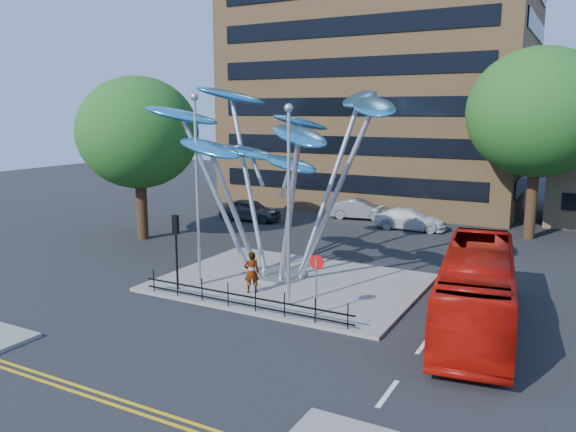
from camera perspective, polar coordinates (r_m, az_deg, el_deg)
The scene contains 18 objects.
ground at distance 21.72m, azimuth -4.95°, elevation -11.47°, with size 120.00×120.00×0.00m, color black.
traffic_island at distance 27.04m, azimuth 0.29°, elevation -6.76°, with size 12.00×9.00×0.15m, color slate.
double_yellow_near at distance 17.51m, azimuth -16.32°, elevation -17.58°, with size 40.00×0.12×0.01m, color gold.
double_yellow_far at distance 17.33m, azimuth -17.05°, elevation -17.94°, with size 40.00×0.12×0.01m, color gold.
brick_tower at distance 52.14m, azimuth 9.40°, elevation 18.04°, with size 25.00×15.00×30.00m, color #986F42.
tree_right at distance 38.89m, azimuth 24.10°, elevation 9.54°, with size 8.80×8.80×12.11m.
tree_left at distance 36.75m, azimuth -14.97°, elevation 8.15°, with size 7.60×7.60×10.32m.
leaf_sculpture at distance 26.94m, azimuth -1.03°, elevation 7.89°, with size 12.72×9.54×9.51m.
street_lamp_left at distance 25.76m, azimuth -9.26°, elevation 4.25°, with size 0.36×0.36×8.80m.
street_lamp_right at distance 22.66m, azimuth 0.07°, elevation 2.86°, with size 0.36×0.36×8.30m.
traffic_light_island at distance 25.74m, azimuth -11.32°, elevation -2.02°, with size 0.28×0.18×3.42m.
no_entry_sign_island at distance 22.26m, azimuth 2.89°, elevation -5.94°, with size 0.60×0.10×2.45m.
pedestrian_railing_front at distance 23.37m, azimuth -4.74°, elevation -8.40°, with size 10.00×0.06×1.00m.
red_bus at distance 22.65m, azimuth 18.62°, elevation -7.01°, with size 2.54×10.86×3.02m, color #AD0F07.
pedestrian at distance 25.15m, azimuth -3.72°, elevation -5.72°, with size 0.69×0.45×1.88m, color gray.
parked_car_left at distance 42.39m, azimuth -3.87°, elevation 0.62°, with size 1.91×4.74×1.61m, color #3A3B41.
parked_car_mid at distance 43.22m, azimuth 7.31°, elevation 0.68°, with size 1.59×4.57×1.51m, color #A2A4A9.
parked_car_right at distance 40.05m, azimuth 12.33°, elevation -0.31°, with size 2.03×5.00×1.45m, color silver.
Camera 1 is at (11.15, -16.76, 8.16)m, focal length 35.00 mm.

